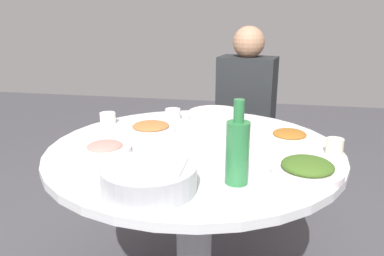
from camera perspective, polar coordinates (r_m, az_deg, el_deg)
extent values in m
cylinder|color=#99999E|center=(1.74, 0.31, -14.37)|extent=(0.16, 0.16, 0.68)
cylinder|color=silver|center=(1.58, 0.33, -3.33)|extent=(1.20, 1.20, 0.03)
cylinder|color=#B2B5BA|center=(1.21, -6.41, -7.42)|extent=(0.30, 0.30, 0.08)
ellipsoid|color=white|center=(1.21, -6.42, -7.25)|extent=(0.24, 0.24, 0.09)
cube|color=white|center=(1.17, -2.60, -5.81)|extent=(0.06, 0.15, 0.01)
cylinder|color=white|center=(1.88, 3.54, 1.49)|extent=(0.26, 0.26, 0.07)
cylinder|color=#351911|center=(1.88, 3.53, 1.32)|extent=(0.23, 0.23, 0.05)
cylinder|color=silver|center=(1.87, 3.55, 2.18)|extent=(0.26, 0.16, 0.01)
cylinder|color=white|center=(1.37, 16.74, -6.30)|extent=(0.24, 0.24, 0.02)
ellipsoid|color=#3C5E1E|center=(1.36, 16.83, -5.39)|extent=(0.18, 0.18, 0.05)
cylinder|color=white|center=(1.72, 14.29, -1.33)|extent=(0.19, 0.19, 0.02)
ellipsoid|color=#97591E|center=(1.71, 14.33, -0.84)|extent=(0.14, 0.14, 0.03)
cylinder|color=silver|center=(1.78, -6.13, -0.17)|extent=(0.23, 0.23, 0.02)
ellipsoid|color=#A46633|center=(1.78, -6.15, 0.31)|extent=(0.17, 0.17, 0.03)
cylinder|color=silver|center=(1.55, -12.83, -3.12)|extent=(0.20, 0.20, 0.02)
ellipsoid|color=tan|center=(1.55, -12.86, -2.62)|extent=(0.14, 0.14, 0.03)
cylinder|color=#2D7941|center=(1.23, 6.77, -3.73)|extent=(0.08, 0.08, 0.21)
cylinder|color=#2D7941|center=(1.19, 7.00, 2.56)|extent=(0.03, 0.03, 0.07)
cylinder|color=silver|center=(1.97, -2.87, 2.10)|extent=(0.08, 0.08, 0.05)
cylinder|color=white|center=(1.94, -12.44, 1.44)|extent=(0.08, 0.08, 0.06)
cylinder|color=beige|center=(1.58, 20.48, -2.62)|extent=(0.07, 0.07, 0.06)
cylinder|color=brown|center=(2.57, 7.60, -7.46)|extent=(0.35, 0.35, 0.43)
cube|color=#2D333D|center=(2.47, 7.85, -1.60)|extent=(0.38, 0.39, 0.12)
cube|color=#222526|center=(2.39, 8.13, 4.99)|extent=(0.37, 0.26, 0.46)
sphere|color=#A17558|center=(2.35, 8.46, 12.54)|extent=(0.19, 0.19, 0.19)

